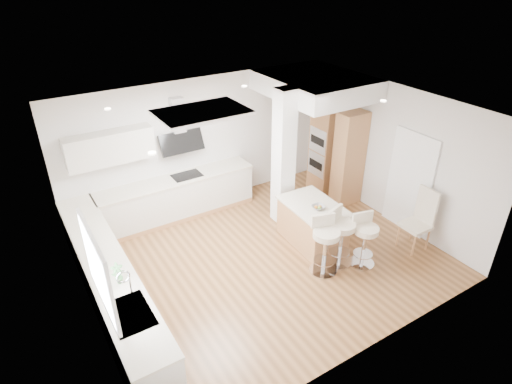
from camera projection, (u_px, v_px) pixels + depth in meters
ground at (264, 258)px, 7.89m from camera, size 6.00×6.00×0.00m
ceiling at (264, 258)px, 7.89m from camera, size 6.00×5.00×0.02m
wall_back at (201, 144)px, 9.06m from camera, size 6.00×0.04×2.80m
wall_left at (81, 249)px, 5.82m from camera, size 0.04×5.00×2.80m
wall_right at (390, 154)px, 8.60m from camera, size 0.04×5.00×2.80m
skylight at (202, 112)px, 6.62m from camera, size 4.10×2.10×0.06m
window_left at (97, 267)px, 5.04m from camera, size 0.06×1.28×1.07m
doorway_right at (409, 184)px, 8.34m from camera, size 0.05×1.00×2.10m
counter_left at (110, 285)px, 6.59m from camera, size 0.63×4.50×1.35m
counter_back at (169, 189)px, 8.78m from camera, size 3.62×0.63×2.50m
pillar at (284, 159)px, 8.40m from camera, size 0.35×0.35×2.80m
soffit at (315, 85)px, 8.63m from camera, size 1.78×2.20×0.40m
oven_column at (335, 152)px, 9.53m from camera, size 0.63×1.21×2.10m
peninsula at (312, 223)px, 8.18m from camera, size 0.94×1.37×0.88m
bar_stool_a at (325, 242)px, 7.30m from camera, size 0.61×0.61×1.08m
bar_stool_b at (340, 234)px, 7.51m from camera, size 0.61×0.61×1.09m
bar_stool_c at (365, 237)px, 7.50m from camera, size 0.54×0.54×1.01m
dining_chair at (421, 217)px, 7.92m from camera, size 0.48×0.48×1.22m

